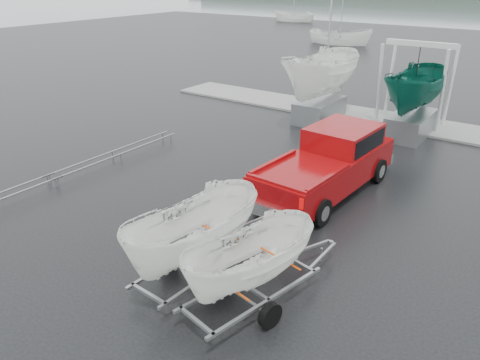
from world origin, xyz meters
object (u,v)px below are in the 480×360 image
(trailer_hitched, at_px, (193,184))
(trailer_parked, at_px, (252,217))
(pickup_truck, at_px, (331,160))
(boat_hoist, at_px, (417,72))

(trailer_hitched, xyz_separation_m, trailer_parked, (1.71, -0.08, -0.29))
(trailer_hitched, distance_m, trailer_parked, 1.73)
(pickup_truck, distance_m, trailer_hitched, 6.97)
(pickup_truck, distance_m, trailer_parked, 7.10)
(trailer_parked, relative_size, boat_hoist, 1.05)
(trailer_parked, bearing_deg, boat_hoist, 106.73)
(pickup_truck, height_order, boat_hoist, boat_hoist)
(trailer_hitched, height_order, trailer_parked, trailer_hitched)
(trailer_hitched, bearing_deg, boat_hoist, 92.18)
(pickup_truck, bearing_deg, boat_hoist, 93.75)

